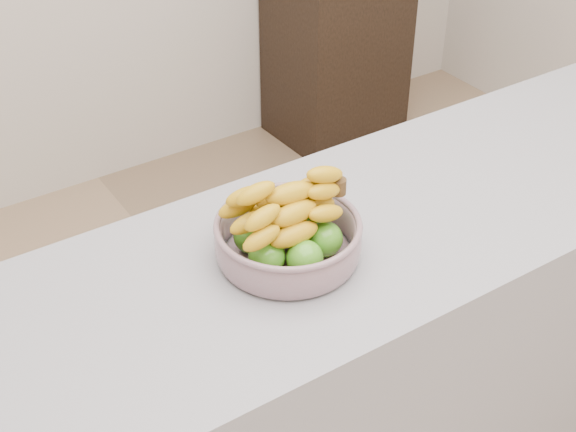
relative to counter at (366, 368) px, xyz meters
name	(u,v)px	position (x,y,z in m)	size (l,w,h in m)	color
counter	(366,368)	(0.00, 0.00, 0.00)	(2.00, 0.60, 0.90)	#9F9EA6
cabinet	(337,34)	(1.11, 1.65, 0.04)	(0.54, 0.43, 0.97)	black
fruit_bowl	(288,235)	(-0.23, 0.00, 0.50)	(0.29, 0.29, 0.17)	#8998A4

